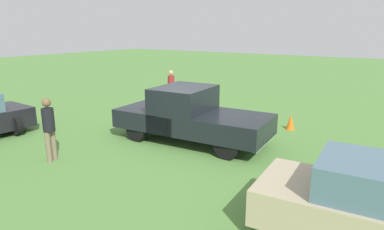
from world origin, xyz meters
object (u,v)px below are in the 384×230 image
(pickup_truck, at_px, (188,114))
(traffic_cone, at_px, (291,122))
(person_bystander, at_px, (49,126))
(person_visitor, at_px, (171,85))

(pickup_truck, xyz_separation_m, traffic_cone, (-2.36, -3.19, -0.65))
(traffic_cone, bearing_deg, person_bystander, 56.08)
(person_visitor, relative_size, traffic_cone, 3.01)
(person_bystander, bearing_deg, pickup_truck, -134.55)
(pickup_truck, relative_size, traffic_cone, 9.42)
(person_bystander, bearing_deg, person_visitor, -90.14)
(pickup_truck, distance_m, person_visitor, 5.81)
(pickup_truck, relative_size, person_visitor, 3.13)
(person_bystander, relative_size, traffic_cone, 3.25)
(person_bystander, height_order, person_visitor, person_bystander)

